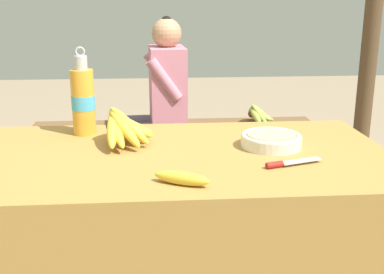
% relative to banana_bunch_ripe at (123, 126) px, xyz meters
% --- Properties ---
extents(market_counter, '(1.46, 0.80, 0.70)m').
position_rel_banana_bunch_ripe_xyz_m(market_counter, '(0.18, -0.13, -0.41)').
color(market_counter, olive).
rests_on(market_counter, ground_plane).
extents(banana_bunch_ripe, '(0.18, 0.30, 0.15)m').
position_rel_banana_bunch_ripe_xyz_m(banana_bunch_ripe, '(0.00, 0.00, 0.00)').
color(banana_bunch_ripe, '#4C381E').
rests_on(banana_bunch_ripe, market_counter).
extents(serving_bowl, '(0.21, 0.21, 0.05)m').
position_rel_banana_bunch_ripe_xyz_m(serving_bowl, '(0.52, -0.08, -0.04)').
color(serving_bowl, silver).
rests_on(serving_bowl, market_counter).
extents(water_bottle, '(0.09, 0.09, 0.33)m').
position_rel_banana_bunch_ripe_xyz_m(water_bottle, '(-0.15, 0.14, 0.07)').
color(water_bottle, gold).
rests_on(water_bottle, market_counter).
extents(loose_banana_front, '(0.16, 0.11, 0.04)m').
position_rel_banana_bunch_ripe_xyz_m(loose_banana_front, '(0.19, -0.41, -0.05)').
color(loose_banana_front, gold).
rests_on(loose_banana_front, market_counter).
extents(knife, '(0.19, 0.08, 0.02)m').
position_rel_banana_bunch_ripe_xyz_m(knife, '(0.51, -0.29, -0.06)').
color(knife, '#BCBCC1').
rests_on(knife, market_counter).
extents(wooden_bench, '(1.72, 0.32, 0.46)m').
position_rel_banana_bunch_ripe_xyz_m(wooden_bench, '(0.23, 1.16, -0.38)').
color(wooden_bench, brown).
rests_on(wooden_bench, ground_plane).
extents(seated_vendor, '(0.41, 0.40, 1.11)m').
position_rel_banana_bunch_ripe_xyz_m(seated_vendor, '(0.14, 1.13, -0.12)').
color(seated_vendor, '#564C60').
rests_on(seated_vendor, ground_plane).
extents(banana_bunch_green, '(0.17, 0.26, 0.13)m').
position_rel_banana_bunch_ripe_xyz_m(banana_bunch_green, '(0.74, 1.16, -0.24)').
color(banana_bunch_green, '#4C381E').
rests_on(banana_bunch_green, wooden_bench).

